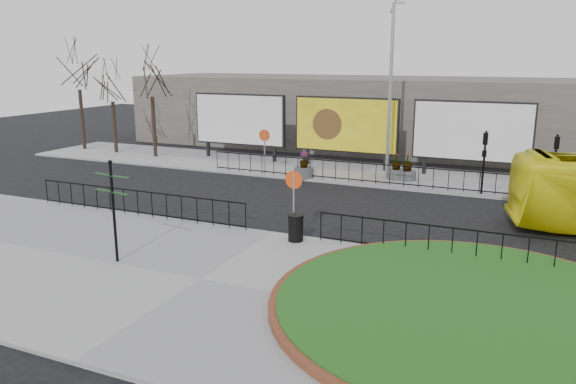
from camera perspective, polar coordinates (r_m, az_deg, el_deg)
The scene contains 25 objects.
ground at distance 21.03m, azimuth -1.50°, elevation -4.35°, with size 90.00×90.00×0.00m, color black.
pavement_near at distance 16.91m, azimuth -8.88°, elevation -8.90°, with size 30.00×10.00×0.12m, color gray.
pavement_far at distance 31.91m, azimuth 7.80°, elevation 1.88°, with size 44.00×6.00×0.12m, color gray.
brick_edge at distance 15.43m, azimuth 18.01°, elevation -11.11°, with size 10.40×10.40×0.18m, color brown.
grass_lawn at distance 15.42m, azimuth 18.02°, elevation -11.05°, with size 10.00×10.00×0.22m, color #1A4A13.
railing_near_left at distance 23.72m, azimuth -15.03°, elevation -1.05°, with size 10.00×0.10×1.10m, color black, non-canonical shape.
railing_near_right at distance 18.80m, azimuth 16.35°, elevation -4.98°, with size 9.00×0.10×1.10m, color black, non-canonical shape.
railing_far at distance 28.98m, azimuth 8.23°, elevation 1.90°, with size 18.00×0.10×1.10m, color black, non-canonical shape.
speed_sign_far at distance 30.98m, azimuth -2.40°, elevation 5.13°, with size 0.64×0.07×2.47m.
speed_sign_near at distance 19.76m, azimuth 0.60°, elevation 0.24°, with size 0.64×0.07×2.47m.
billboard_left at distance 35.64m, azimuth -4.94°, elevation 7.32°, with size 6.20×0.31×4.10m.
billboard_mid at distance 32.86m, azimuth 5.90°, elevation 6.76°, with size 6.20×0.31×4.10m.
billboard_right at distance 31.41m, azimuth 18.18°, elevation 5.84°, with size 6.20×0.31×4.10m.
lamp_post at distance 29.95m, azimuth 10.36°, elevation 10.23°, with size 0.74×0.18×9.23m.
signal_pole_a at distance 27.81m, azimuth 19.33°, elevation 3.78°, with size 0.22×0.26×3.00m.
signal_pole_b at distance 27.75m, azimuth 25.50°, elevation 3.19°, with size 0.22×0.26×3.00m.
tree_left at distance 37.32m, azimuth -13.59°, elevation 8.85°, with size 2.00×2.00×7.00m, color #2D2119, non-canonical shape.
tree_mid at distance 39.80m, azimuth -17.35°, elevation 8.31°, with size 2.00×2.00×6.20m, color #2D2119, non-canonical shape.
tree_far at distance 41.92m, azimuth -20.36°, elevation 9.22°, with size 2.00×2.00×7.50m, color #2D2119, non-canonical shape.
building_backdrop at distance 41.16m, azimuth 11.88°, elevation 7.78°, with size 40.00×10.00×5.00m, color #635D56.
fingerpost_sign at distance 18.28m, azimuth -17.36°, elevation -0.89°, with size 1.54×0.45×3.29m.
litter_bin at distance 19.83m, azimuth 0.79°, elevation -3.65°, with size 0.58×0.58×0.96m.
planter_a at distance 30.25m, azimuth 1.63°, elevation 2.36°, with size 1.04×1.04×1.42m.
planter_b at distance 30.36m, azimuth 10.93°, elevation 2.22°, with size 0.99×0.99×1.43m.
planter_c at distance 30.23m, azimuth 12.01°, elevation 2.23°, with size 0.94×0.94×1.48m.
Camera 1 is at (8.62, -18.04, 6.49)m, focal length 35.00 mm.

